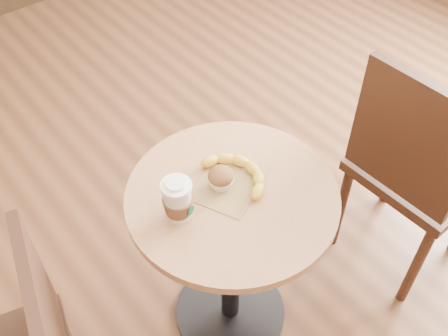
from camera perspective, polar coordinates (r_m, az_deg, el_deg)
name	(u,v)px	position (r m, az deg, el deg)	size (l,w,h in m)	color
cafe_table	(231,238)	(1.78, 0.82, -7.67)	(0.66, 0.66, 0.75)	black
chair_right	(415,168)	(2.06, 20.06, -0.01)	(0.46, 0.46, 1.01)	#372013
kraft_bag	(230,182)	(1.62, 0.68, -1.58)	(0.24, 0.18, 0.00)	#987A49
coffee_cup	(178,202)	(1.49, -5.07, -3.66)	(0.09, 0.09, 0.15)	silver
muffin	(221,178)	(1.58, -0.34, -1.12)	(0.08, 0.08, 0.07)	silver
banana	(239,172)	(1.62, 1.68, -0.46)	(0.15, 0.26, 0.03)	yellow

